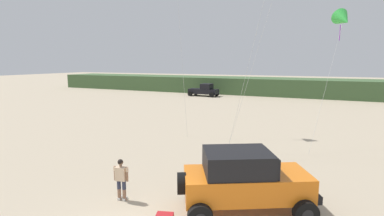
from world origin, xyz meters
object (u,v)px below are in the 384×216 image
distant_pickup (204,90)px  kite_green_box (343,19)px  jeep (244,179)px  person_watching (121,177)px

distant_pickup → kite_green_box: 27.02m
jeep → person_watching: bearing=-166.2°
distant_pickup → kite_green_box: size_ratio=0.52×
person_watching → kite_green_box: (8.13, 13.96, 7.27)m
distant_pickup → kite_green_box: (17.52, -19.24, 7.27)m
jeep → distant_pickup: (-13.95, 32.08, -0.26)m
distant_pickup → kite_green_box: bearing=-47.7°
jeep → kite_green_box: size_ratio=0.56×
jeep → person_watching: 4.70m
person_watching → distant_pickup: size_ratio=0.36×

